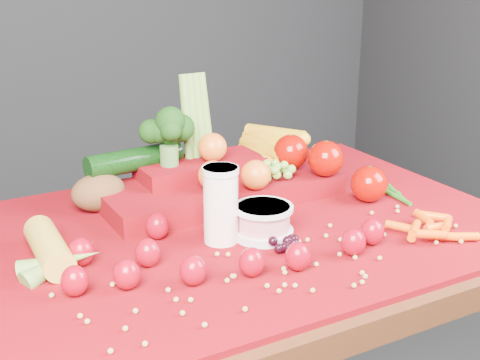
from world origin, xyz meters
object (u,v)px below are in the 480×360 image
table (245,272)px  yogurt_bowl (263,220)px  produce_mound (230,172)px  milk_glass (221,202)px

table → yogurt_bowl: size_ratio=9.46×
table → produce_mound: bearing=72.6°
milk_glass → yogurt_bowl: milk_glass is taller
table → produce_mound: (0.05, 0.15, 0.16)m
table → produce_mound: produce_mound is taller
table → yogurt_bowl: (0.00, -0.07, 0.14)m
yogurt_bowl → produce_mound: bearing=78.1°
yogurt_bowl → produce_mound: produce_mound is taller
table → milk_glass: 0.21m
yogurt_bowl → table: bearing=90.8°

